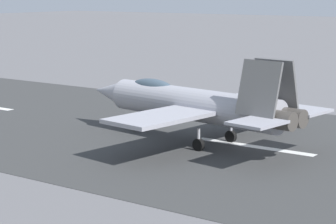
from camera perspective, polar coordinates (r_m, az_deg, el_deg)
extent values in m
plane|color=slate|center=(41.73, 6.46, -2.86)|extent=(400.00, 400.00, 0.00)
cube|color=#383838|center=(41.73, 6.46, -2.85)|extent=(240.00, 26.00, 0.02)
cube|color=white|center=(41.34, 7.51, -2.98)|extent=(8.00, 0.70, 0.00)
cylinder|color=#A0A0AA|center=(41.86, 2.22, 0.65)|extent=(13.07, 3.84, 2.08)
cone|color=#A0A0AA|center=(47.35, -5.08, 1.76)|extent=(3.19, 2.16, 1.76)
ellipsoid|color=#3F5160|center=(44.17, -1.35, 2.19)|extent=(3.72, 1.59, 1.10)
cylinder|color=#47423D|center=(37.50, 9.36, -0.64)|extent=(2.33, 1.39, 1.10)
cylinder|color=#47423D|center=(38.41, 10.27, -0.41)|extent=(2.33, 1.39, 1.10)
cube|color=#A0A0AA|center=(38.17, -0.73, -0.46)|extent=(4.24, 6.69, 0.24)
cube|color=#A0A0AA|center=(44.50, 6.71, 1.04)|extent=(4.24, 6.69, 0.24)
cube|color=#A0A0AA|center=(35.98, 7.73, -0.91)|extent=(2.76, 3.10, 0.16)
cube|color=#A0A0AA|center=(39.94, 11.71, 0.10)|extent=(2.76, 3.10, 0.16)
cube|color=#5D5D5E|center=(37.48, 7.87, 2.03)|extent=(2.71, 1.30, 3.14)
cube|color=#5D5D5E|center=(38.95, 9.40, 2.31)|extent=(2.71, 1.30, 3.14)
cylinder|color=silver|center=(45.52, -2.53, -0.78)|extent=(0.18, 0.18, 1.40)
cylinder|color=black|center=(45.58, -2.53, -1.18)|extent=(0.79, 0.40, 0.76)
cylinder|color=silver|center=(39.86, 2.67, -2.40)|extent=(0.18, 0.18, 1.40)
cylinder|color=black|center=(39.94, 2.66, -2.85)|extent=(0.79, 0.40, 0.76)
cylinder|color=silver|center=(42.30, 5.47, -1.69)|extent=(0.18, 0.18, 1.40)
cylinder|color=black|center=(42.37, 5.46, -2.11)|extent=(0.79, 0.40, 0.76)
cone|color=orange|center=(56.78, 4.93, 1.01)|extent=(0.44, 0.44, 0.55)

